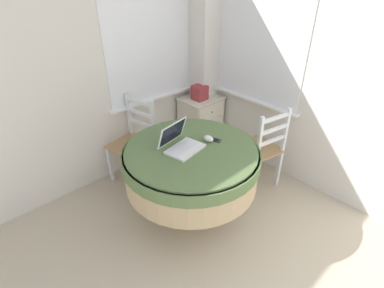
{
  "coord_description": "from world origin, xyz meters",
  "views": [
    {
      "loc": [
        -0.92,
        0.67,
        2.14
      ],
      "look_at": [
        0.69,
        2.4,
        0.69
      ],
      "focal_mm": 28.0,
      "sensor_mm": 36.0,
      "label": 1
    }
  ],
  "objects_px": {
    "round_dining_table": "(191,164)",
    "storage_box": "(200,93)",
    "cell_phone": "(214,140)",
    "dining_chair_near_right_window": "(261,149)",
    "computer_mouse": "(209,139)",
    "laptop": "(180,143)",
    "dining_chair_near_back_window": "(134,142)",
    "corner_cabinet": "(201,122)"
  },
  "relations": [
    {
      "from": "laptop",
      "to": "computer_mouse",
      "type": "xyz_separation_m",
      "value": [
        0.26,
        -0.08,
        -0.02
      ]
    },
    {
      "from": "round_dining_table",
      "to": "laptop",
      "type": "height_order",
      "value": "laptop"
    },
    {
      "from": "dining_chair_near_right_window",
      "to": "storage_box",
      "type": "distance_m",
      "value": 1.06
    },
    {
      "from": "laptop",
      "to": "dining_chair_near_back_window",
      "type": "xyz_separation_m",
      "value": [
        0.04,
        0.82,
        -0.37
      ]
    },
    {
      "from": "laptop",
      "to": "dining_chair_near_back_window",
      "type": "bearing_deg",
      "value": 87.54
    },
    {
      "from": "round_dining_table",
      "to": "dining_chair_near_back_window",
      "type": "height_order",
      "value": "dining_chair_near_back_window"
    },
    {
      "from": "round_dining_table",
      "to": "computer_mouse",
      "type": "height_order",
      "value": "computer_mouse"
    },
    {
      "from": "computer_mouse",
      "to": "dining_chair_near_right_window",
      "type": "xyz_separation_m",
      "value": [
        0.67,
        -0.12,
        -0.35
      ]
    },
    {
      "from": "round_dining_table",
      "to": "dining_chair_near_right_window",
      "type": "distance_m",
      "value": 0.9
    },
    {
      "from": "laptop",
      "to": "storage_box",
      "type": "distance_m",
      "value": 1.3
    },
    {
      "from": "round_dining_table",
      "to": "storage_box",
      "type": "xyz_separation_m",
      "value": [
        0.95,
        0.88,
        0.15
      ]
    },
    {
      "from": "dining_chair_near_right_window",
      "to": "storage_box",
      "type": "relative_size",
      "value": 5.39
    },
    {
      "from": "laptop",
      "to": "corner_cabinet",
      "type": "xyz_separation_m",
      "value": [
        1.06,
        0.83,
        -0.48
      ]
    },
    {
      "from": "dining_chair_near_back_window",
      "to": "dining_chair_near_right_window",
      "type": "relative_size",
      "value": 1.0
    },
    {
      "from": "cell_phone",
      "to": "storage_box",
      "type": "xyz_separation_m",
      "value": [
        0.71,
        0.91,
        -0.01
      ]
    },
    {
      "from": "dining_chair_near_right_window",
      "to": "dining_chair_near_back_window",
      "type": "bearing_deg",
      "value": 131.21
    },
    {
      "from": "laptop",
      "to": "cell_phone",
      "type": "xyz_separation_m",
      "value": [
        0.3,
        -0.1,
        -0.04
      ]
    },
    {
      "from": "corner_cabinet",
      "to": "laptop",
      "type": "bearing_deg",
      "value": -141.87
    },
    {
      "from": "round_dining_table",
      "to": "storage_box",
      "type": "bearing_deg",
      "value": 42.65
    },
    {
      "from": "dining_chair_near_right_window",
      "to": "corner_cabinet",
      "type": "xyz_separation_m",
      "value": [
        0.13,
        1.03,
        -0.11
      ]
    },
    {
      "from": "cell_phone",
      "to": "dining_chair_near_right_window",
      "type": "distance_m",
      "value": 0.71
    },
    {
      "from": "laptop",
      "to": "storage_box",
      "type": "height_order",
      "value": "laptop"
    },
    {
      "from": "round_dining_table",
      "to": "computer_mouse",
      "type": "relative_size",
      "value": 11.86
    },
    {
      "from": "round_dining_table",
      "to": "cell_phone",
      "type": "xyz_separation_m",
      "value": [
        0.25,
        -0.03,
        0.16
      ]
    },
    {
      "from": "dining_chair_near_right_window",
      "to": "laptop",
      "type": "bearing_deg",
      "value": 167.85
    },
    {
      "from": "round_dining_table",
      "to": "cell_phone",
      "type": "bearing_deg",
      "value": -7.93
    },
    {
      "from": "laptop",
      "to": "dining_chair_near_right_window",
      "type": "relative_size",
      "value": 0.38
    },
    {
      "from": "corner_cabinet",
      "to": "dining_chair_near_right_window",
      "type": "bearing_deg",
      "value": -97.16
    },
    {
      "from": "computer_mouse",
      "to": "cell_phone",
      "type": "bearing_deg",
      "value": -24.88
    },
    {
      "from": "laptop",
      "to": "storage_box",
      "type": "relative_size",
      "value": 2.07
    },
    {
      "from": "round_dining_table",
      "to": "computer_mouse",
      "type": "distance_m",
      "value": 0.27
    },
    {
      "from": "laptop",
      "to": "computer_mouse",
      "type": "relative_size",
      "value": 3.57
    },
    {
      "from": "cell_phone",
      "to": "dining_chair_near_right_window",
      "type": "xyz_separation_m",
      "value": [
        0.63,
        -0.1,
        -0.33
      ]
    },
    {
      "from": "cell_phone",
      "to": "dining_chair_near_back_window",
      "type": "relative_size",
      "value": 0.14
    },
    {
      "from": "storage_box",
      "to": "corner_cabinet",
      "type": "bearing_deg",
      "value": 25.27
    },
    {
      "from": "dining_chair_near_back_window",
      "to": "cell_phone",
      "type": "bearing_deg",
      "value": -73.78
    },
    {
      "from": "corner_cabinet",
      "to": "storage_box",
      "type": "height_order",
      "value": "storage_box"
    },
    {
      "from": "dining_chair_near_back_window",
      "to": "corner_cabinet",
      "type": "relative_size",
      "value": 1.37
    },
    {
      "from": "computer_mouse",
      "to": "dining_chair_near_back_window",
      "type": "relative_size",
      "value": 0.11
    },
    {
      "from": "cell_phone",
      "to": "dining_chair_near_right_window",
      "type": "height_order",
      "value": "dining_chair_near_right_window"
    },
    {
      "from": "computer_mouse",
      "to": "storage_box",
      "type": "relative_size",
      "value": 0.58
    },
    {
      "from": "corner_cabinet",
      "to": "storage_box",
      "type": "xyz_separation_m",
      "value": [
        -0.05,
        -0.02,
        0.43
      ]
    }
  ]
}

